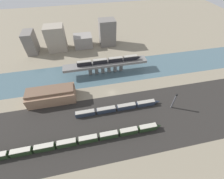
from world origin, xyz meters
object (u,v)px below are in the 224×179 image
(train_yard_near, at_px, (80,141))
(signal_tower, at_px, (174,101))
(warehouse_building, at_px, (52,95))
(train_yard_mid, at_px, (119,108))
(train_on_bridge, at_px, (110,60))

(train_yard_near, distance_m, signal_tower, 58.43)
(train_yard_near, relative_size, warehouse_building, 3.01)
(train_yard_mid, distance_m, warehouse_building, 43.60)
(train_on_bridge, relative_size, signal_tower, 4.04)
(train_yard_mid, xyz_separation_m, warehouse_building, (-40.19, 16.67, 2.74))
(train_yard_mid, relative_size, warehouse_building, 1.82)
(train_yard_mid, bearing_deg, train_yard_near, -145.78)
(train_yard_near, height_order, warehouse_building, warehouse_building)
(train_on_bridge, height_order, warehouse_building, train_on_bridge)
(train_on_bridge, xyz_separation_m, train_yard_mid, (-1.85, -38.02, -8.84))
(train_on_bridge, xyz_separation_m, signal_tower, (30.83, -43.13, -4.51))
(train_yard_near, bearing_deg, train_yard_mid, 34.22)
(train_yard_near, bearing_deg, train_on_bridge, 64.30)
(warehouse_building, distance_m, signal_tower, 76.08)
(train_on_bridge, relative_size, train_yard_mid, 0.92)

